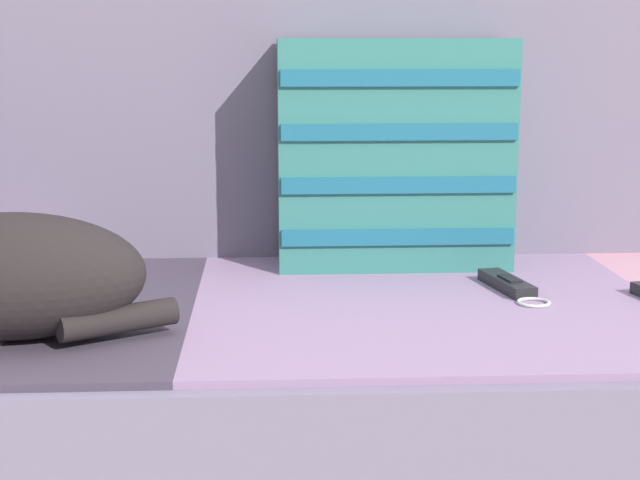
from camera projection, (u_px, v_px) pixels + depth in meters
The scene contains 4 objects.
couch at pixel (199, 413), 1.51m from camera, with size 1.93×0.83×0.37m.
sofa_backrest at pixel (206, 93), 1.75m from camera, with size 1.89×0.14×0.57m.
throw_pillow_striped at pixel (394, 154), 1.64m from camera, with size 0.39×0.14×0.38m.
game_remote_far at pixel (509, 285), 1.50m from camera, with size 0.08×0.19×0.02m.
Camera 1 is at (0.11, -1.30, 0.74)m, focal length 55.00 mm.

